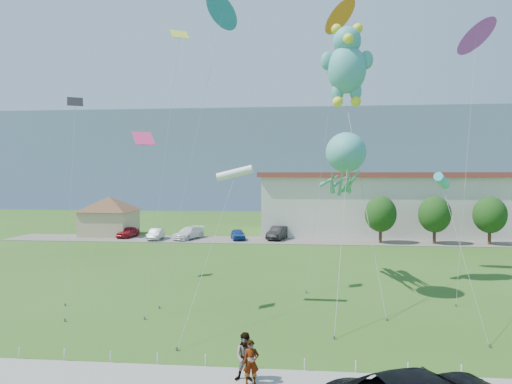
# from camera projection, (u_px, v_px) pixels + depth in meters

# --- Properties ---
(ground) EXTENTS (160.00, 160.00, 0.00)m
(ground) POSITION_uv_depth(u_px,v_px,m) (281.00, 357.00, 19.49)
(ground) COLOR #2E5317
(ground) RESTS_ON ground
(parking_strip) EXTENTS (70.00, 6.00, 0.06)m
(parking_strip) POSITION_uv_depth(u_px,v_px,m) (293.00, 241.00, 54.30)
(parking_strip) COLOR #59544C
(parking_strip) RESTS_ON ground
(hill_ridge) EXTENTS (160.00, 50.00, 25.00)m
(hill_ridge) POSITION_uv_depth(u_px,v_px,m) (298.00, 160.00, 138.42)
(hill_ridge) COLOR slate
(hill_ridge) RESTS_ON ground
(pavilion) EXTENTS (9.20, 9.20, 5.00)m
(pavilion) POSITION_uv_depth(u_px,v_px,m) (109.00, 212.00, 59.50)
(pavilion) COLOR tan
(pavilion) RESTS_ON ground
(warehouse) EXTENTS (61.00, 15.00, 8.20)m
(warehouse) POSITION_uv_depth(u_px,v_px,m) (490.00, 203.00, 60.61)
(warehouse) COLOR beige
(warehouse) RESTS_ON ground
(rope_fence) EXTENTS (26.05, 0.05, 0.50)m
(rope_fence) POSITION_uv_depth(u_px,v_px,m) (280.00, 364.00, 18.19)
(rope_fence) COLOR white
(rope_fence) RESTS_ON ground
(tree_near) EXTENTS (3.60, 3.60, 5.47)m
(tree_near) POSITION_uv_depth(u_px,v_px,m) (381.00, 214.00, 52.23)
(tree_near) COLOR #3F2B19
(tree_near) RESTS_ON ground
(tree_mid) EXTENTS (3.60, 3.60, 5.47)m
(tree_mid) POSITION_uv_depth(u_px,v_px,m) (435.00, 214.00, 51.65)
(tree_mid) COLOR #3F2B19
(tree_mid) RESTS_ON ground
(tree_far) EXTENTS (3.60, 3.60, 5.47)m
(tree_far) POSITION_uv_depth(u_px,v_px,m) (490.00, 215.00, 51.07)
(tree_far) COLOR #3F2B19
(tree_far) RESTS_ON ground
(pedestrian_left) EXTENTS (0.66, 0.50, 1.63)m
(pedestrian_left) POSITION_uv_depth(u_px,v_px,m) (251.00, 362.00, 16.68)
(pedestrian_left) COLOR gray
(pedestrian_left) RESTS_ON sidewalk
(pedestrian_right) EXTENTS (0.91, 0.73, 1.81)m
(pedestrian_right) POSITION_uv_depth(u_px,v_px,m) (246.00, 357.00, 16.96)
(pedestrian_right) COLOR gray
(pedestrian_right) RESTS_ON sidewalk
(parked_car_red) EXTENTS (1.98, 4.06, 1.33)m
(parked_car_red) POSITION_uv_depth(u_px,v_px,m) (128.00, 232.00, 57.12)
(parked_car_red) COLOR maroon
(parked_car_red) RESTS_ON parking_strip
(parked_car_silver) EXTENTS (1.59, 4.02, 1.30)m
(parked_car_silver) POSITION_uv_depth(u_px,v_px,m) (156.00, 234.00, 55.22)
(parked_car_silver) COLOR #B5B6BC
(parked_car_silver) RESTS_ON parking_strip
(parked_car_white) EXTENTS (3.56, 5.34, 1.44)m
(parked_car_white) POSITION_uv_depth(u_px,v_px,m) (189.00, 233.00, 55.70)
(parked_car_white) COLOR white
(parked_car_white) RESTS_ON parking_strip
(parked_car_blue) EXTENTS (2.43, 3.99, 1.27)m
(parked_car_blue) POSITION_uv_depth(u_px,v_px,m) (238.00, 234.00, 55.09)
(parked_car_blue) COLOR navy
(parked_car_blue) RESTS_ON parking_strip
(parked_car_black) EXTENTS (2.84, 4.99, 1.56)m
(parked_car_black) POSITION_uv_depth(u_px,v_px,m) (278.00, 233.00, 55.44)
(parked_car_black) COLOR black
(parked_car_black) RESTS_ON parking_strip
(octopus_kite) EXTENTS (2.59, 14.84, 10.52)m
(octopus_kite) POSITION_uv_depth(u_px,v_px,m) (344.00, 166.00, 30.40)
(octopus_kite) COLOR teal
(octopus_kite) RESTS_ON ground
(teddy_bear_kite) EXTENTS (3.70, 9.88, 18.59)m
(teddy_bear_kite) POSITION_uv_depth(u_px,v_px,m) (347.00, 63.00, 32.50)
(teddy_bear_kite) COLOR teal
(teddy_bear_kite) RESTS_ON ground
(small_kite_cyan) EXTENTS (0.87, 6.51, 7.91)m
(small_kite_cyan) POSITION_uv_depth(u_px,v_px,m) (442.00, 182.00, 25.61)
(small_kite_cyan) COLOR #2DC2CA
(small_kite_cyan) RESTS_ON ground
(small_kite_pink) EXTENTS (4.35, 2.84, 10.30)m
(small_kite_pink) POSITION_uv_depth(u_px,v_px,m) (136.00, 157.00, 25.50)
(small_kite_pink) COLOR #F63674
(small_kite_pink) RESTS_ON ground
(small_kite_white) EXTENTS (1.84, 8.66, 8.35)m
(small_kite_white) POSITION_uv_depth(u_px,v_px,m) (234.00, 174.00, 27.16)
(small_kite_white) COLOR white
(small_kite_white) RESTS_ON ground
(small_kite_purple) EXTENTS (3.79, 6.02, 18.06)m
(small_kite_purple) POSITION_uv_depth(u_px,v_px,m) (476.00, 42.00, 31.32)
(small_kite_purple) COLOR #C138E0
(small_kite_purple) RESTS_ON ground
(small_kite_yellow) EXTENTS (1.29, 6.43, 17.39)m
(small_kite_yellow) POSITION_uv_depth(u_px,v_px,m) (175.00, 68.00, 28.92)
(small_kite_yellow) COLOR #C1D732
(small_kite_yellow) RESTS_ON ground
(small_kite_black) EXTENTS (3.31, 7.34, 13.66)m
(small_kite_black) POSITION_uv_depth(u_px,v_px,m) (74.00, 123.00, 32.74)
(small_kite_black) COLOR black
(small_kite_black) RESTS_ON ground
(small_kite_orange) EXTENTS (3.57, 7.45, 20.98)m
(small_kite_orange) POSITION_uv_depth(u_px,v_px,m) (339.00, 23.00, 35.64)
(small_kite_orange) COLOR orange
(small_kite_orange) RESTS_ON ground
(small_kite_blue) EXTENTS (3.68, 6.65, 19.82)m
(small_kite_blue) POSITION_uv_depth(u_px,v_px,m) (221.00, 18.00, 31.42)
(small_kite_blue) COLOR blue
(small_kite_blue) RESTS_ON ground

